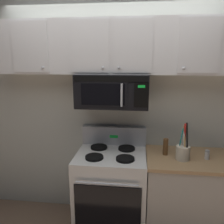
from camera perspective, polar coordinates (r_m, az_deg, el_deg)
name	(u,v)px	position (r m, az deg, el deg)	size (l,w,h in m)	color
back_wall	(115,107)	(2.71, 0.74, 1.40)	(5.20, 0.10, 2.70)	silver
stove_range	(111,189)	(2.70, -0.17, -18.92)	(0.76, 0.69, 1.12)	white
over_range_microwave	(113,91)	(2.43, 0.13, 5.45)	(0.76, 0.43, 0.35)	black
upper_cabinets	(113,47)	(2.44, 0.23, 16.06)	(2.50, 0.36, 0.55)	silver
counter_segment	(187,195)	(2.76, 18.55, -19.31)	(0.93, 0.65, 0.90)	#BCB7AD
utensil_crock_cream	(183,151)	(2.43, 17.55, -9.41)	(0.14, 0.14, 0.39)	beige
salt_shaker	(207,155)	(2.54, 22.94, -9.94)	(0.05, 0.05, 0.10)	white
pepper_mill	(166,147)	(2.50, 13.40, -8.55)	(0.05, 0.05, 0.18)	brown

